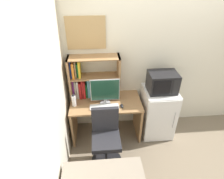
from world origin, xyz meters
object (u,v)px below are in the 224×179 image
desk_chair (106,141)px  keyboard (104,107)px  computer_mouse (122,106)px  wall_corkboard (86,33)px  monitor (105,91)px  water_bottle (74,101)px  hutch_bookshelf (87,78)px  mini_fridge (157,112)px  microwave (162,82)px

desk_chair → keyboard: bearing=89.5°
computer_mouse → wall_corkboard: bearing=137.8°
monitor → wall_corkboard: size_ratio=0.78×
computer_mouse → water_bottle: size_ratio=0.48×
computer_mouse → desk_chair: 0.58m
monitor → keyboard: bearing=-102.3°
wall_corkboard → hutch_bookshelf: bearing=-109.4°
keyboard → desk_chair: desk_chair is taller
monitor → mini_fridge: 1.05m
microwave → desk_chair: microwave is taller
computer_mouse → wall_corkboard: wall_corkboard is taller
mini_fridge → microwave: 0.60m
keyboard → desk_chair: 0.51m
hutch_bookshelf → desk_chair: size_ratio=0.88×
monitor → hutch_bookshelf: bearing=139.6°
keyboard → computer_mouse: size_ratio=4.64×
desk_chair → microwave: bearing=30.4°
hutch_bookshelf → monitor: bearing=-40.4°
water_bottle → desk_chair: size_ratio=0.22×
hutch_bookshelf → computer_mouse: (0.54, -0.34, -0.33)m
monitor → computer_mouse: size_ratio=4.66×
hutch_bookshelf → wall_corkboard: (0.04, 0.11, 0.69)m
monitor → wall_corkboard: (-0.25, 0.35, 0.80)m
monitor → mini_fridge: monitor is taller
water_bottle → desk_chair: water_bottle is taller
keyboard → microwave: 0.99m
water_bottle → mini_fridge: (1.40, 0.05, -0.37)m
computer_mouse → desk_chair: desk_chair is taller
monitor → mini_fridge: bearing=2.9°
microwave → desk_chair: bearing=-149.6°
mini_fridge → wall_corkboard: 1.78m
keyboard → computer_mouse: computer_mouse is taller
mini_fridge → monitor: bearing=-177.1°
computer_mouse → microwave: 0.74m
water_bottle → microwave: (1.40, 0.05, 0.23)m
mini_fridge → wall_corkboard: (-1.15, 0.30, 1.32)m
keyboard → mini_fridge: 0.98m
water_bottle → wall_corkboard: size_ratio=0.35×
computer_mouse → microwave: size_ratio=0.22×
monitor → desk_chair: size_ratio=0.49×
keyboard → wall_corkboard: 1.15m
hutch_bookshelf → mini_fridge: 1.36m
wall_corkboard → microwave: bearing=-14.7°
mini_fridge → microwave: bearing=89.8°
keyboard → mini_fridge: mini_fridge is taller
water_bottle → wall_corkboard: bearing=55.2°
hutch_bookshelf → microwave: bearing=-9.2°
computer_mouse → microwave: bearing=12.8°
keyboard → water_bottle: 0.49m
monitor → water_bottle: monitor is taller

